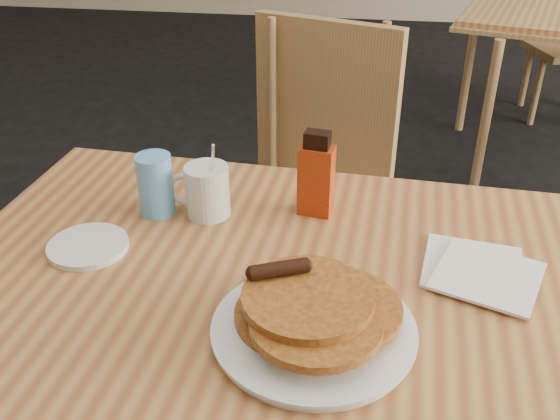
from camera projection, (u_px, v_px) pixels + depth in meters
The scene contains 8 objects.
main_table at pixel (294, 299), 1.12m from camera, with size 1.40×0.99×0.75m.
chair_main_far at pixel (321, 165), 1.84m from camera, with size 0.57×0.58×0.99m.
pancake_plate at pixel (314, 320), 0.97m from camera, with size 0.32×0.32×0.10m.
coffee_mug at pixel (206, 190), 1.27m from camera, with size 0.13×0.09×0.17m.
syrup_bottle at pixel (316, 177), 1.26m from camera, with size 0.07×0.05×0.18m.
napkin_stack at pixel (480, 271), 1.12m from camera, with size 0.23×0.24×0.01m.
blue_tumbler at pixel (156, 185), 1.27m from camera, with size 0.07×0.07×0.13m, color #5CA0D8.
side_saucer at pixel (88, 246), 1.19m from camera, with size 0.15×0.15×0.01m, color silver.
Camera 1 is at (0.10, -0.92, 1.42)m, focal length 40.00 mm.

